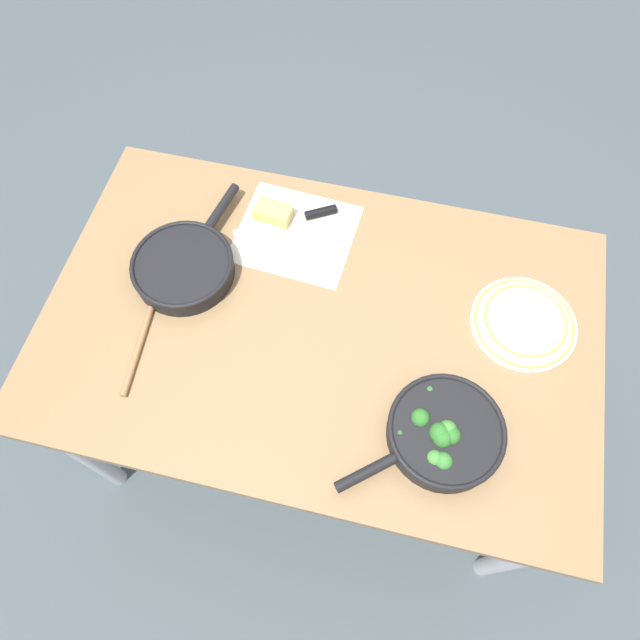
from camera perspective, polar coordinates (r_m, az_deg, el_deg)
The scene contains 9 objects.
ground_plane at distance 2.05m, azimuth 0.00°, elevation -9.53°, with size 14.00×14.00×0.00m, color #424C51.
dining_table_red at distance 1.44m, azimuth 0.00°, elevation -1.75°, with size 1.34×0.85×0.73m.
skillet_broccoli at distance 1.27m, azimuth 12.22°, elevation -11.03°, with size 0.34×0.31×0.07m.
skillet_eggs at distance 1.46m, azimuth -13.43°, elevation 5.23°, with size 0.25×0.40×0.05m.
wooden_spoon at distance 1.44m, azimuth -16.62°, elevation 0.86°, with size 0.06×0.35×0.02m.
parchment_sheet at distance 1.51m, azimuth -2.45°, elevation 8.64°, with size 0.31×0.29×0.00m.
grater_knife at distance 1.53m, azimuth -1.96°, elevation 10.17°, with size 0.25×0.16×0.02m.
cheese_block at distance 1.53m, azimuth -4.70°, elevation 10.64°, with size 0.10×0.07×0.04m.
dinner_plate_stack at distance 1.44m, azimuth 19.74°, elevation -0.21°, with size 0.25×0.25×0.03m.
Camera 1 is at (-0.14, 0.60, 1.96)m, focal length 32.00 mm.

